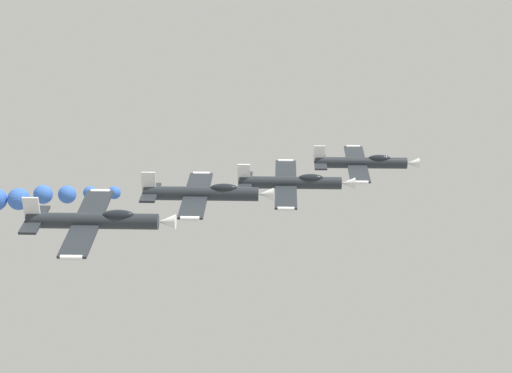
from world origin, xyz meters
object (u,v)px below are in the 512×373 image
Objects in this scene: airplane_right_inner at (203,193)px; airplane_left_outer at (95,221)px; airplane_left_inner at (292,182)px; airplane_lead at (363,163)px.

airplane_left_outer is (8.62, -6.60, 0.93)m from airplane_right_inner.
airplane_lead is at bearing 141.16° from airplane_left_inner.
airplane_lead is at bearing 139.89° from airplane_right_inner.
airplane_left_inner is at bearing 140.57° from airplane_left_outer.
airplane_left_inner is 1.00× the size of airplane_left_outer.
airplane_left_outer reaches higher than airplane_lead.
airplane_lead is 11.24m from airplane_left_inner.
airplane_left_outer is (25.40, -20.74, 3.37)m from airplane_lead.
airplane_left_outer is at bearing -39.23° from airplane_lead.
airplane_left_inner is 21.74m from airplane_left_outer.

